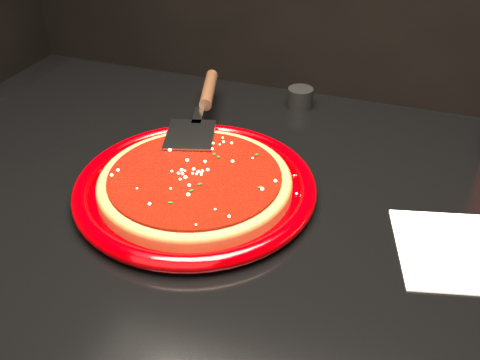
% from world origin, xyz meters
% --- Properties ---
extents(plate, '(0.41, 0.41, 0.03)m').
position_xyz_m(plate, '(-0.11, 0.00, 0.76)').
color(plate, '#730001').
rests_on(plate, table).
extents(pizza_crust, '(0.33, 0.33, 0.01)m').
position_xyz_m(pizza_crust, '(-0.11, 0.00, 0.77)').
color(pizza_crust, brown).
rests_on(pizza_crust, plate).
extents(pizza_crust_rim, '(0.33, 0.33, 0.02)m').
position_xyz_m(pizza_crust_rim, '(-0.11, 0.00, 0.77)').
color(pizza_crust_rim, brown).
rests_on(pizza_crust_rim, plate).
extents(pizza_sauce, '(0.29, 0.29, 0.01)m').
position_xyz_m(pizza_sauce, '(-0.11, 0.00, 0.78)').
color(pizza_sauce, '#610B03').
rests_on(pizza_sauce, plate).
extents(parmesan_dusting, '(0.25, 0.25, 0.01)m').
position_xyz_m(parmesan_dusting, '(-0.11, 0.00, 0.79)').
color(parmesan_dusting, beige).
rests_on(parmesan_dusting, plate).
extents(basil_flecks, '(0.23, 0.23, 0.00)m').
position_xyz_m(basil_flecks, '(-0.11, 0.00, 0.79)').
color(basil_flecks, black).
rests_on(basil_flecks, plate).
extents(pizza_server, '(0.19, 0.34, 0.02)m').
position_xyz_m(pizza_server, '(-0.18, 0.19, 0.80)').
color(pizza_server, '#ACAFB4').
rests_on(pizza_server, plate).
extents(napkin_a, '(0.19, 0.19, 0.00)m').
position_xyz_m(napkin_a, '(0.26, -0.00, 0.75)').
color(napkin_a, white).
rests_on(napkin_a, table).
extents(ramekin, '(0.05, 0.05, 0.04)m').
position_xyz_m(ramekin, '(-0.04, 0.34, 0.77)').
color(ramekin, black).
rests_on(ramekin, table).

